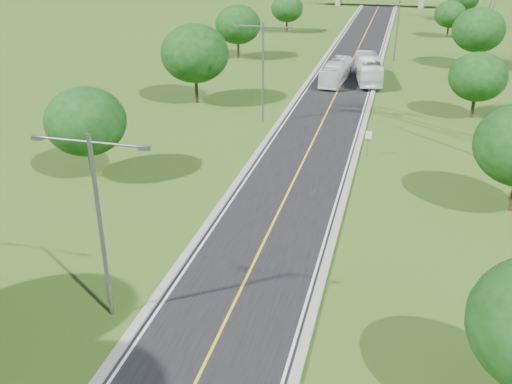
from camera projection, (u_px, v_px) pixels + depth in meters
ground at (339, 89)px, 70.64m from camera, size 260.00×260.00×0.00m
road at (344, 77)px, 75.88m from camera, size 8.00×150.00×0.06m
curb_left at (313, 75)px, 76.81m from camera, size 0.50×150.00×0.22m
curb_right at (377, 78)px, 74.88m from camera, size 0.50×150.00×0.22m
speed_limit_sign at (368, 139)px, 49.51m from camera, size 0.55×0.09×2.40m
streetlight_near_left at (99, 213)px, 27.45m from camera, size 5.90×0.25×10.00m
streetlight_mid_left at (263, 64)px, 56.33m from camera, size 5.90×0.25×10.00m
streetlight_far_right at (398, 20)px, 82.49m from camera, size 5.90×0.25×10.00m
tree_lb at (86, 121)px, 44.28m from camera, size 6.30×6.30×7.33m
tree_lc at (195, 53)px, 62.91m from camera, size 7.56×7.56×8.79m
tree_ld at (238, 25)px, 84.63m from camera, size 6.72×6.72×7.82m
tree_le at (287, 8)px, 105.33m from camera, size 5.88×5.88×6.84m
tree_rc at (478, 77)px, 58.38m from camera, size 5.88×5.88×6.84m
tree_rd at (479, 30)px, 78.54m from camera, size 7.14×7.14×8.30m
tree_re at (450, 14)px, 100.64m from camera, size 5.46×5.46×6.35m
bus_outbound at (368, 69)px, 73.30m from camera, size 4.49×11.66×3.17m
bus_inbound at (336, 72)px, 72.61m from camera, size 3.06×9.95×2.73m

